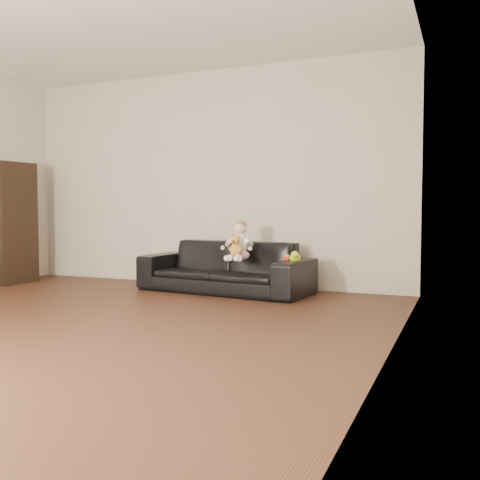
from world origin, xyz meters
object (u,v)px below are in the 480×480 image
at_px(baby, 240,243).
at_px(toy_rattle, 287,259).
at_px(sofa, 225,267).
at_px(toy_blue_disc, 288,263).
at_px(teddy_bear, 236,246).
at_px(cabinet, 11,223).
at_px(toy_green, 295,258).

xyz_separation_m(baby, toy_rattle, (0.54, 0.00, -0.15)).
distance_m(baby, toy_rattle, 0.56).
xyz_separation_m(sofa, toy_blue_disc, (0.81, -0.24, 0.09)).
bearing_deg(toy_blue_disc, teddy_bear, 179.42).
xyz_separation_m(cabinet, teddy_bear, (2.99, 0.13, -0.22)).
bearing_deg(baby, teddy_bear, -103.26).
relative_size(sofa, toy_green, 13.40).
height_order(sofa, cabinet, cabinet).
relative_size(cabinet, toy_rattle, 20.91).
bearing_deg(cabinet, sofa, 14.38).
xyz_separation_m(cabinet, toy_green, (3.62, 0.23, -0.33)).
xyz_separation_m(teddy_bear, toy_rattle, (0.53, 0.13, -0.12)).
bearing_deg(teddy_bear, baby, 91.07).
distance_m(cabinet, toy_green, 3.64).
distance_m(sofa, cabinet, 2.83).
height_order(cabinet, toy_green, cabinet).
distance_m(toy_green, toy_rattle, 0.10).
distance_m(sofa, toy_rattle, 0.77).
bearing_deg(cabinet, toy_blue_disc, 8.83).
bearing_deg(toy_rattle, baby, -179.64).
distance_m(baby, teddy_bear, 0.13).
bearing_deg(baby, toy_blue_disc, -30.64).
xyz_separation_m(teddy_bear, toy_green, (0.62, 0.10, -0.11)).
bearing_deg(toy_green, toy_blue_disc, -110.68).
height_order(sofa, toy_blue_disc, sofa).
relative_size(cabinet, toy_green, 10.47).
xyz_separation_m(sofa, toy_green, (0.85, -0.13, 0.14)).
relative_size(sofa, cabinet, 1.28).
xyz_separation_m(sofa, teddy_bear, (0.23, -0.24, 0.25)).
bearing_deg(toy_rattle, cabinet, -175.69).
bearing_deg(cabinet, teddy_bear, 9.34).
xyz_separation_m(cabinet, toy_rattle, (3.52, 0.27, -0.35)).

